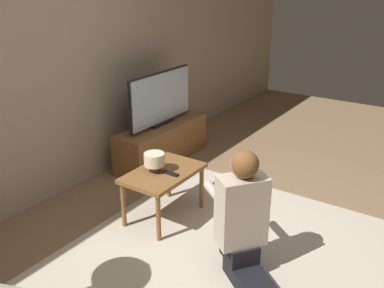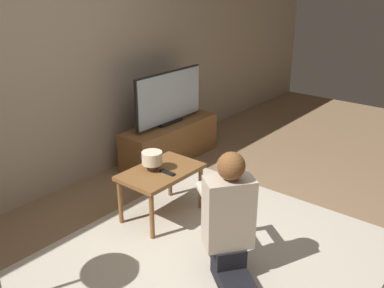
{
  "view_description": "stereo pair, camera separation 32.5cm",
  "coord_description": "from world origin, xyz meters",
  "px_view_note": "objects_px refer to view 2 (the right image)",
  "views": [
    {
      "loc": [
        -2.41,
        -1.35,
        2.08
      ],
      "look_at": [
        0.6,
        0.67,
        0.62
      ],
      "focal_mm": 40.0,
      "sensor_mm": 36.0,
      "label": 1
    },
    {
      "loc": [
        -2.21,
        -1.61,
        2.08
      ],
      "look_at": [
        0.6,
        0.67,
        0.62
      ],
      "focal_mm": 40.0,
      "sensor_mm": 36.0,
      "label": 2
    }
  ],
  "objects_px": {
    "tv": "(169,98)",
    "table_lamp": "(152,159)",
    "coffee_table": "(161,176)",
    "person_kneeling": "(229,218)"
  },
  "relations": [
    {
      "from": "tv",
      "to": "table_lamp",
      "type": "height_order",
      "value": "tv"
    },
    {
      "from": "coffee_table",
      "to": "person_kneeling",
      "type": "relative_size",
      "value": 0.75
    },
    {
      "from": "coffee_table",
      "to": "person_kneeling",
      "type": "xyz_separation_m",
      "value": [
        -0.31,
        -0.93,
        0.09
      ]
    },
    {
      "from": "coffee_table",
      "to": "table_lamp",
      "type": "bearing_deg",
      "value": 126.89
    },
    {
      "from": "coffee_table",
      "to": "person_kneeling",
      "type": "height_order",
      "value": "person_kneeling"
    },
    {
      "from": "person_kneeling",
      "to": "table_lamp",
      "type": "xyz_separation_m",
      "value": [
        0.26,
        0.99,
        0.08
      ]
    },
    {
      "from": "person_kneeling",
      "to": "tv",
      "type": "bearing_deg",
      "value": -89.95
    },
    {
      "from": "person_kneeling",
      "to": "table_lamp",
      "type": "distance_m",
      "value": 1.03
    },
    {
      "from": "tv",
      "to": "coffee_table",
      "type": "bearing_deg",
      "value": -141.53
    },
    {
      "from": "person_kneeling",
      "to": "table_lamp",
      "type": "relative_size",
      "value": 5.4
    }
  ]
}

